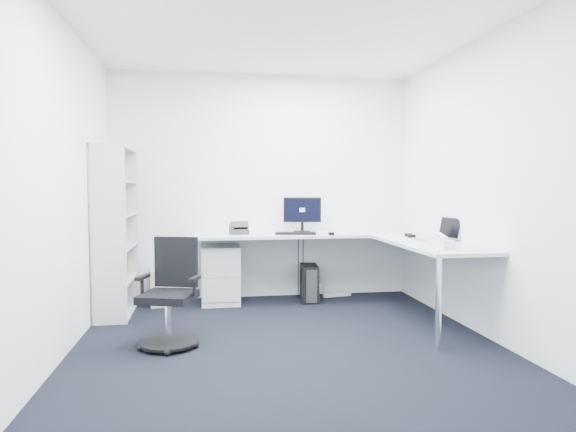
{
  "coord_description": "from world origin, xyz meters",
  "views": [
    {
      "loc": [
        -0.67,
        -4.14,
        1.36
      ],
      "look_at": [
        0.15,
        1.05,
        1.05
      ],
      "focal_mm": 32.0,
      "sensor_mm": 36.0,
      "label": 1
    }
  ],
  "objects": [
    {
      "name": "orange_fruit",
      "position": [
        1.4,
        0.35,
        0.84
      ],
      "size": [
        0.08,
        0.08,
        0.08
      ],
      "primitive_type": "sphere",
      "color": "orange",
      "rests_on": "l_desk"
    },
    {
      "name": "bookshelf",
      "position": [
        -1.62,
        1.45,
        0.89
      ],
      "size": [
        0.34,
        0.89,
        1.77
      ],
      "primitive_type": null,
      "color": "#B7B9B9",
      "rests_on": "ground"
    },
    {
      "name": "beige_pc_tower",
      "position": [
        -1.22,
        1.86,
        0.2
      ],
      "size": [
        0.23,
        0.44,
        0.41
      ],
      "primitive_type": "cube",
      "rotation": [
        0.0,
        0.0,
        0.09
      ],
      "color": "#B7B49C",
      "rests_on": "ground"
    },
    {
      "name": "headphones",
      "position": [
        1.51,
        1.13,
        0.83
      ],
      "size": [
        0.16,
        0.23,
        0.06
      ],
      "primitive_type": null,
      "rotation": [
        0.0,
        0.0,
        -0.16
      ],
      "color": "black",
      "rests_on": "l_desk"
    },
    {
      "name": "power_strip",
      "position": [
        0.9,
        1.93,
        0.02
      ],
      "size": [
        0.37,
        0.14,
        0.04
      ],
      "primitive_type": "cube",
      "rotation": [
        0.0,
        0.0,
        0.22
      ],
      "color": "silver",
      "rests_on": "ground"
    },
    {
      "name": "task_chair",
      "position": [
        -1.0,
        0.22,
        0.46
      ],
      "size": [
        0.64,
        0.64,
        0.91
      ],
      "primitive_type": null,
      "rotation": [
        0.0,
        0.0,
        -0.3
      ],
      "color": "black",
      "rests_on": "ground"
    },
    {
      "name": "white_keyboard",
      "position": [
        1.26,
        0.78,
        0.81
      ],
      "size": [
        0.13,
        0.4,
        0.01
      ],
      "primitive_type": "cube",
      "rotation": [
        0.0,
        0.0,
        -0.05
      ],
      "color": "silver",
      "rests_on": "l_desk"
    },
    {
      "name": "wall_back",
      "position": [
        0.0,
        2.1,
        1.35
      ],
      "size": [
        3.6,
        0.02,
        2.7
      ],
      "primitive_type": "cube",
      "color": "white",
      "rests_on": "ground"
    },
    {
      "name": "drawer_pedestal",
      "position": [
        -0.52,
        1.82,
        0.33
      ],
      "size": [
        0.43,
        0.54,
        0.67
      ],
      "primitive_type": "cube",
      "color": "#BCBEBE",
      "rests_on": "ground"
    },
    {
      "name": "wall_left",
      "position": [
        -1.8,
        0.0,
        1.35
      ],
      "size": [
        0.02,
        4.2,
        2.7
      ],
      "primitive_type": "cube",
      "color": "white",
      "rests_on": "ground"
    },
    {
      "name": "black_pc_tower",
      "position": [
        0.52,
        1.77,
        0.21
      ],
      "size": [
        0.23,
        0.45,
        0.42
      ],
      "primitive_type": "cube",
      "rotation": [
        0.0,
        0.0,
        -0.1
      ],
      "color": "black",
      "rests_on": "ground"
    },
    {
      "name": "ground",
      "position": [
        0.0,
        0.0,
        0.0
      ],
      "size": [
        4.2,
        4.2,
        0.0
      ],
      "primitive_type": "plane",
      "color": "black"
    },
    {
      "name": "tissue_box",
      "position": [
        1.38,
        0.12,
        0.84
      ],
      "size": [
        0.16,
        0.24,
        0.08
      ],
      "primitive_type": "cube",
      "rotation": [
        0.0,
        0.0,
        0.21
      ],
      "color": "silver",
      "rests_on": "l_desk"
    },
    {
      "name": "mouse",
      "position": [
        0.71,
        1.48,
        0.82
      ],
      "size": [
        0.07,
        0.1,
        0.03
      ],
      "primitive_type": "cube",
      "rotation": [
        0.0,
        0.0,
        -0.09
      ],
      "color": "black",
      "rests_on": "l_desk"
    },
    {
      "name": "wall_front",
      "position": [
        0.0,
        -2.1,
        1.35
      ],
      "size": [
        3.6,
        0.02,
        2.7
      ],
      "primitive_type": "cube",
      "color": "white",
      "rests_on": "ground"
    },
    {
      "name": "wall_right",
      "position": [
        1.8,
        0.0,
        1.35
      ],
      "size": [
        0.02,
        4.2,
        2.7
      ],
      "primitive_type": "cube",
      "color": "white",
      "rests_on": "ground"
    },
    {
      "name": "black_keyboard",
      "position": [
        0.33,
        1.61,
        0.82
      ],
      "size": [
        0.48,
        0.24,
        0.02
      ],
      "primitive_type": "cube",
      "rotation": [
        0.0,
        0.0,
        -0.17
      ],
      "color": "black",
      "rests_on": "l_desk"
    },
    {
      "name": "l_desk",
      "position": [
        0.55,
        1.4,
        0.4
      ],
      "size": [
        2.76,
        1.54,
        0.81
      ],
      "primitive_type": null,
      "color": "#BCBEBE",
      "rests_on": "ground"
    },
    {
      "name": "ceiling",
      "position": [
        0.0,
        0.0,
        2.7
      ],
      "size": [
        4.2,
        4.2,
        0.0
      ],
      "primitive_type": "plane",
      "color": "white"
    },
    {
      "name": "desk_phone",
      "position": [
        -0.31,
        1.75,
        0.88
      ],
      "size": [
        0.22,
        0.22,
        0.14
      ],
      "primitive_type": null,
      "rotation": [
        0.0,
        0.0,
        0.09
      ],
      "color": "#29292B",
      "rests_on": "l_desk"
    },
    {
      "name": "laptop",
      "position": [
        1.56,
        0.7,
        0.93
      ],
      "size": [
        0.41,
        0.4,
        0.25
      ],
      "primitive_type": null,
      "rotation": [
        0.0,
        0.0,
        0.16
      ],
      "color": "silver",
      "rests_on": "l_desk"
    },
    {
      "name": "monitor",
      "position": [
        0.45,
        1.84,
        1.02
      ],
      "size": [
        0.47,
        0.23,
        0.43
      ],
      "primitive_type": null,
      "rotation": [
        0.0,
        0.0,
        -0.2
      ],
      "color": "black",
      "rests_on": "l_desk"
    }
  ]
}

